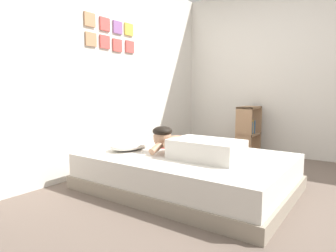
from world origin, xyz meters
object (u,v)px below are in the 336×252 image
coffee_cup (163,145)px  bed (187,171)px  person_lying (193,146)px  pillow (131,144)px  cell_phone (207,150)px  bookshelf (248,131)px

coffee_cup → bed: bearing=-107.1°
person_lying → coffee_cup: size_ratio=7.36×
coffee_cup → pillow: bearing=139.1°
bed → pillow: size_ratio=3.82×
bed → cell_phone: cell_phone is taller
person_lying → cell_phone: bearing=6.9°
bed → bookshelf: size_ratio=2.65×
bed → coffee_cup: 0.44m
pillow → cell_phone: pillow is taller
pillow → person_lying: size_ratio=0.57×
pillow → coffee_cup: bearing=-40.9°
cell_phone → bookshelf: size_ratio=0.19×
bed → pillow: pillow is taller
cell_phone → bookshelf: bookshelf is taller
person_lying → bookshelf: 1.87m
bed → bookshelf: bookshelf is taller
pillow → cell_phone: bearing=-56.6°
bed → pillow: 0.67m
person_lying → pillow: bearing=95.6°
bed → bookshelf: (1.77, 0.01, 0.21)m
coffee_cup → bookshelf: (1.66, -0.36, -0.00)m
person_lying → bed: bearing=55.0°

